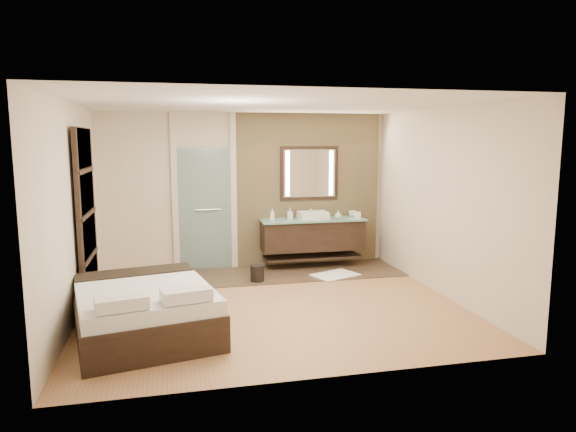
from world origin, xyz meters
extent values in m
plane|color=#A77346|center=(0.00, 0.00, 0.00)|extent=(5.00, 5.00, 0.00)
cube|color=#3D2D21|center=(0.60, 1.60, 0.01)|extent=(3.80, 1.30, 0.01)
cube|color=tan|center=(1.10, 2.21, 1.35)|extent=(2.60, 0.08, 2.70)
cube|color=black|center=(1.10, 1.92, 0.57)|extent=(1.80, 0.50, 0.50)
cube|color=black|center=(1.10, 1.92, 0.18)|extent=(1.71, 0.45, 0.04)
cube|color=#89D2C1|center=(1.10, 1.90, 0.85)|extent=(1.85, 0.55, 0.03)
cube|color=white|center=(1.10, 1.90, 0.93)|extent=(0.50, 0.38, 0.13)
cylinder|color=silver|center=(1.10, 2.09, 0.95)|extent=(0.03, 0.03, 0.18)
cylinder|color=silver|center=(1.10, 2.05, 1.03)|extent=(0.02, 0.10, 0.02)
cube|color=black|center=(1.10, 2.16, 1.65)|extent=(1.06, 0.03, 0.96)
cube|color=white|center=(1.10, 2.15, 1.65)|extent=(0.94, 0.01, 0.84)
cube|color=#FFEEBF|center=(0.70, 2.14, 1.65)|extent=(0.07, 0.01, 0.80)
cube|color=#FFEEBF|center=(1.50, 2.14, 1.65)|extent=(0.07, 0.01, 0.80)
cube|color=#A5D0C9|center=(-0.75, 2.20, 1.05)|extent=(0.90, 0.05, 2.10)
cylinder|color=silver|center=(-0.70, 2.15, 1.05)|extent=(0.45, 0.03, 0.03)
cube|color=beige|center=(-1.25, 2.21, 1.35)|extent=(0.10, 0.08, 2.70)
cube|color=beige|center=(-0.25, 2.21, 1.35)|extent=(0.10, 0.08, 2.70)
cube|color=black|center=(-2.43, 0.60, 1.20)|extent=(0.06, 1.20, 2.40)
cube|color=white|center=(-2.41, 0.60, 0.37)|extent=(0.02, 1.06, 0.52)
cube|color=white|center=(-2.41, 0.60, 0.96)|extent=(0.02, 1.06, 0.52)
cube|color=white|center=(-2.41, 0.60, 1.54)|extent=(0.02, 1.06, 0.52)
cube|color=white|center=(-2.41, 0.60, 2.13)|extent=(0.02, 1.06, 0.52)
cube|color=black|center=(-1.65, -0.73, 0.20)|extent=(1.82, 2.11, 0.41)
cube|color=silver|center=(-1.65, -0.73, 0.49)|extent=(1.77, 2.05, 0.17)
cube|color=black|center=(-1.79, -0.06, 0.57)|extent=(1.49, 0.70, 0.04)
cube|color=silver|center=(-1.82, -1.52, 0.65)|extent=(0.55, 0.37, 0.13)
cube|color=silver|center=(-1.18, -1.39, 0.65)|extent=(0.55, 0.37, 0.13)
cube|color=white|center=(1.30, 1.23, 0.02)|extent=(0.86, 0.74, 0.02)
cylinder|color=black|center=(-0.01, 1.18, 0.14)|extent=(0.23, 0.23, 0.27)
cube|color=white|center=(1.92, 1.89, 0.92)|extent=(0.16, 0.16, 0.10)
imported|color=white|center=(0.36, 1.82, 0.97)|extent=(0.08, 0.08, 0.21)
imported|color=#B2B2B2|center=(0.71, 1.99, 0.96)|extent=(0.09, 0.09, 0.19)
imported|color=#A4CEC7|center=(1.53, 1.80, 0.94)|extent=(0.12, 0.12, 0.15)
imported|color=white|center=(1.89, 2.05, 0.92)|extent=(0.14, 0.14, 0.10)
camera|label=1|loc=(-1.29, -6.66, 2.25)|focal=32.00mm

